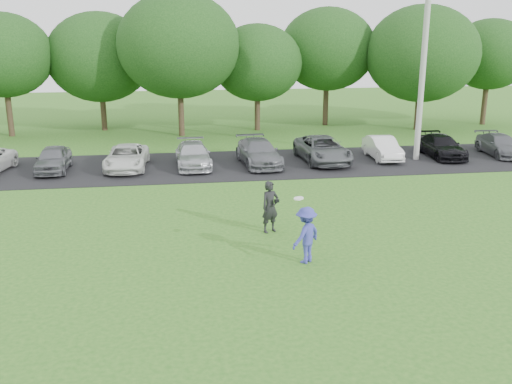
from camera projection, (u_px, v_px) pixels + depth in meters
ground at (275, 273)px, 15.46m from camera, size 100.00×100.00×0.00m
parking_lot at (227, 165)px, 27.82m from camera, size 32.00×6.50×0.03m
utility_pole at (424, 52)px, 27.54m from camera, size 0.28×0.28×10.69m
frisbee_player at (306, 235)px, 15.96m from camera, size 1.19×1.13×1.95m
camera_bystander at (270, 207)px, 18.39m from camera, size 0.73×0.63×1.70m
parked_cars at (231, 153)px, 27.63m from camera, size 30.47×4.65×1.24m
tree_row at (235, 54)px, 35.99m from camera, size 42.39×9.85×8.64m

